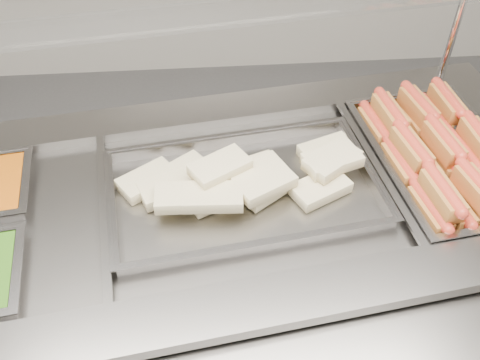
{
  "coord_description": "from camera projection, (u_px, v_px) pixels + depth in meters",
  "views": [
    {
      "loc": [
        -0.11,
        -0.69,
        2.0
      ],
      "look_at": [
        -0.03,
        0.36,
        0.98
      ],
      "focal_mm": 40.0,
      "sensor_mm": 36.0,
      "label": 1
    }
  ],
  "objects": [
    {
      "name": "steam_counter",
      "position": [
        225.0,
        289.0,
        1.8
      ],
      "size": [
        2.1,
        1.15,
        0.96
      ],
      "color": "slate",
      "rests_on": "ground"
    },
    {
      "name": "sneeze_guard",
      "position": [
        200.0,
        19.0,
        1.36
      ],
      "size": [
        1.78,
        0.55,
        0.47
      ],
      "color": "silver",
      "rests_on": "steam_counter"
    },
    {
      "name": "pan_hotdogs",
      "position": [
        439.0,
        166.0,
        1.6
      ],
      "size": [
        0.44,
        0.63,
        0.11
      ],
      "color": "#969393",
      "rests_on": "steam_counter"
    },
    {
      "name": "pan_wraps",
      "position": [
        244.0,
        193.0,
        1.5
      ],
      "size": [
        0.78,
        0.52,
        0.07
      ],
      "color": "#969393",
      "rests_on": "steam_counter"
    },
    {
      "name": "hotdogs_in_buns",
      "position": [
        441.0,
        154.0,
        1.56
      ],
      "size": [
        0.39,
        0.58,
        0.12
      ],
      "color": "#974F1F",
      "rests_on": "pan_hotdogs"
    },
    {
      "name": "tortilla_wraps",
      "position": [
        246.0,
        178.0,
        1.49
      ],
      "size": [
        0.71,
        0.33,
        0.1
      ],
      "color": "#CCBC88",
      "rests_on": "pan_wraps"
    }
  ]
}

